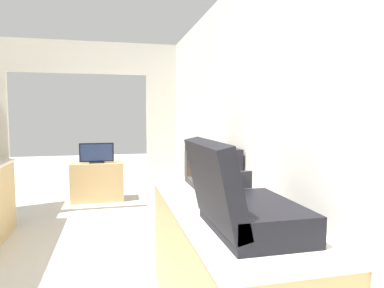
{
  "coord_description": "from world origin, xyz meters",
  "views": [
    {
      "loc": [
        0.43,
        -0.82,
        1.46
      ],
      "look_at": [
        1.31,
        2.89,
        1.14
      ],
      "focal_mm": 32.0,
      "sensor_mm": 36.0,
      "label": 1
    }
  ],
  "objects_px": {
    "book_stack": "(219,197)",
    "television": "(97,153)",
    "suitcase": "(240,205)",
    "microwave": "(212,166)",
    "tv_cabinet": "(97,182)"
  },
  "relations": [
    {
      "from": "suitcase",
      "to": "microwave",
      "type": "relative_size",
      "value": 1.33
    },
    {
      "from": "microwave",
      "to": "tv_cabinet",
      "type": "xyz_separation_m",
      "value": [
        -1.02,
        3.37,
        -0.73
      ]
    },
    {
      "from": "television",
      "to": "microwave",
      "type": "bearing_deg",
      "value": -72.99
    },
    {
      "from": "television",
      "to": "suitcase",
      "type": "bearing_deg",
      "value": -79.17
    },
    {
      "from": "suitcase",
      "to": "television",
      "type": "relative_size",
      "value": 1.1
    },
    {
      "from": "suitcase",
      "to": "microwave",
      "type": "xyz_separation_m",
      "value": [
        0.18,
        1.07,
        0.02
      ]
    },
    {
      "from": "book_stack",
      "to": "television",
      "type": "distance_m",
      "value": 3.94
    },
    {
      "from": "suitcase",
      "to": "book_stack",
      "type": "relative_size",
      "value": 2.33
    },
    {
      "from": "suitcase",
      "to": "television",
      "type": "xyz_separation_m",
      "value": [
        -0.84,
        4.4,
        -0.21
      ]
    },
    {
      "from": "microwave",
      "to": "tv_cabinet",
      "type": "distance_m",
      "value": 3.6
    },
    {
      "from": "book_stack",
      "to": "television",
      "type": "height_order",
      "value": "television"
    },
    {
      "from": "book_stack",
      "to": "tv_cabinet",
      "type": "height_order",
      "value": "book_stack"
    },
    {
      "from": "microwave",
      "to": "television",
      "type": "bearing_deg",
      "value": 107.01
    },
    {
      "from": "tv_cabinet",
      "to": "television",
      "type": "height_order",
      "value": "television"
    },
    {
      "from": "tv_cabinet",
      "to": "suitcase",
      "type": "bearing_deg",
      "value": -79.27
    }
  ]
}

